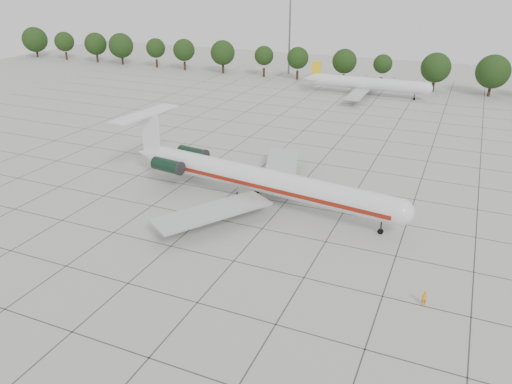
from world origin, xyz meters
TOP-DOWN VIEW (x-y plane):
  - ground at (0.00, 0.00)m, footprint 260.00×260.00m
  - apron_joints at (0.00, 15.00)m, footprint 170.00×170.00m
  - main_airliner at (-4.44, 6.74)m, footprint 41.79×32.68m
  - ground_crew at (19.73, -7.81)m, footprint 0.69×0.62m
  - bg_airliner_c at (-2.80, 73.66)m, footprint 28.24×27.20m
  - tree_line at (-11.68, 85.00)m, footprint 249.86×8.44m
  - floodlight_mast at (-30.00, 92.00)m, footprint 1.60×1.60m

SIDE VIEW (x-z plane):
  - ground at x=0.00m, z-range 0.00..0.00m
  - apron_joints at x=0.00m, z-range 0.00..0.02m
  - ground_crew at x=19.73m, z-range 0.00..1.58m
  - bg_airliner_c at x=-2.80m, z-range -0.79..6.61m
  - main_airliner at x=-4.44m, z-range -1.44..8.39m
  - tree_line at x=-11.68m, z-range 0.87..11.09m
  - floodlight_mast at x=-30.00m, z-range 1.56..27.01m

